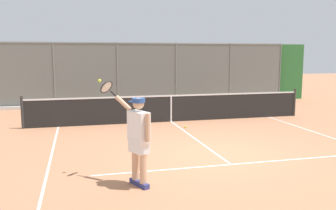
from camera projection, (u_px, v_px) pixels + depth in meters
name	position (u px, v px, depth m)	size (l,w,h in m)	color
ground_plane	(216.00, 154.00, 8.79)	(60.00, 60.00, 0.00)	#B27551
court_line_markings	(236.00, 168.00, 7.69)	(7.84, 9.52, 0.01)	white
fence_backdrop	(145.00, 74.00, 17.67)	(17.05, 1.37, 2.93)	slate
tennis_net	(171.00, 108.00, 12.90)	(10.07, 0.09, 1.07)	#2D2D2D
tennis_player	(138.00, 135.00, 6.57)	(0.87, 1.17, 1.93)	navy
tennis_ball_near_net	(186.00, 127.00, 11.90)	(0.07, 0.07, 0.07)	#CCDB33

